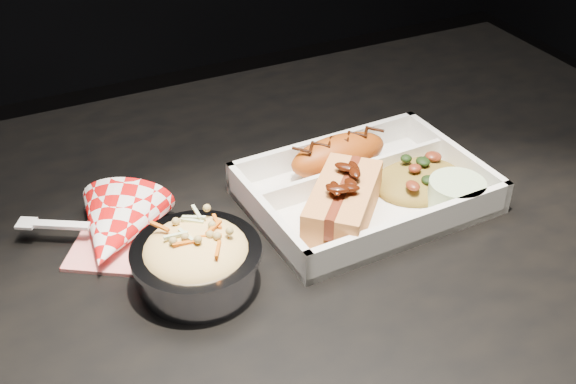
{
  "coord_description": "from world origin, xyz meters",
  "views": [
    {
      "loc": [
        -0.22,
        -0.51,
        1.21
      ],
      "look_at": [
        0.03,
        0.01,
        0.81
      ],
      "focal_mm": 45.0,
      "sensor_mm": 36.0,
      "label": 1
    }
  ],
  "objects_px": {
    "fried_pastry": "(338,155)",
    "foil_coleslaw_cup": "(197,259)",
    "dining_table": "(264,320)",
    "napkin_fork": "(115,231)",
    "food_tray": "(364,193)",
    "hotdog": "(343,200)"
  },
  "relations": [
    {
      "from": "foil_coleslaw_cup",
      "to": "napkin_fork",
      "type": "relative_size",
      "value": 0.71
    },
    {
      "from": "hotdog",
      "to": "napkin_fork",
      "type": "relative_size",
      "value": 0.75
    },
    {
      "from": "hotdog",
      "to": "food_tray",
      "type": "bearing_deg",
      "value": -14.03
    },
    {
      "from": "dining_table",
      "to": "napkin_fork",
      "type": "bearing_deg",
      "value": 147.36
    },
    {
      "from": "dining_table",
      "to": "foil_coleslaw_cup",
      "type": "distance_m",
      "value": 0.14
    },
    {
      "from": "dining_table",
      "to": "hotdog",
      "type": "xyz_separation_m",
      "value": [
        0.09,
        0.01,
        0.12
      ]
    },
    {
      "from": "hotdog",
      "to": "napkin_fork",
      "type": "xyz_separation_m",
      "value": [
        -0.22,
        0.07,
        -0.02
      ]
    },
    {
      "from": "dining_table",
      "to": "food_tray",
      "type": "xyz_separation_m",
      "value": [
        0.14,
        0.04,
        0.1
      ]
    },
    {
      "from": "food_tray",
      "to": "napkin_fork",
      "type": "distance_m",
      "value": 0.27
    },
    {
      "from": "dining_table",
      "to": "fried_pastry",
      "type": "height_order",
      "value": "fried_pastry"
    },
    {
      "from": "food_tray",
      "to": "hotdog",
      "type": "height_order",
      "value": "hotdog"
    },
    {
      "from": "dining_table",
      "to": "fried_pastry",
      "type": "relative_size",
      "value": 10.0
    },
    {
      "from": "food_tray",
      "to": "fried_pastry",
      "type": "distance_m",
      "value": 0.06
    },
    {
      "from": "dining_table",
      "to": "napkin_fork",
      "type": "distance_m",
      "value": 0.18
    },
    {
      "from": "fried_pastry",
      "to": "napkin_fork",
      "type": "relative_size",
      "value": 0.7
    },
    {
      "from": "fried_pastry",
      "to": "foil_coleslaw_cup",
      "type": "distance_m",
      "value": 0.23
    },
    {
      "from": "foil_coleslaw_cup",
      "to": "fried_pastry",
      "type": "bearing_deg",
      "value": 26.74
    },
    {
      "from": "hotdog",
      "to": "foil_coleslaw_cup",
      "type": "bearing_deg",
      "value": 139.85
    },
    {
      "from": "napkin_fork",
      "to": "fried_pastry",
      "type": "bearing_deg",
      "value": 32.7
    },
    {
      "from": "hotdog",
      "to": "foil_coleslaw_cup",
      "type": "relative_size",
      "value": 1.06
    },
    {
      "from": "fried_pastry",
      "to": "foil_coleslaw_cup",
      "type": "relative_size",
      "value": 0.99
    },
    {
      "from": "dining_table",
      "to": "food_tray",
      "type": "height_order",
      "value": "food_tray"
    }
  ]
}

